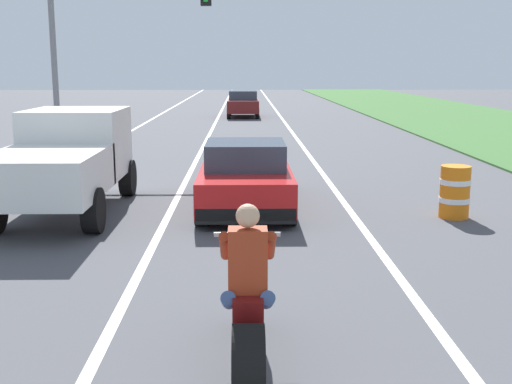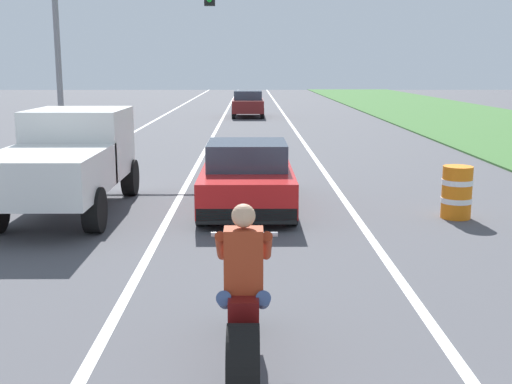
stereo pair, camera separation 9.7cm
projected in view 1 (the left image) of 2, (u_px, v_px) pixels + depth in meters
The scene contains 9 objects.
lane_stripe_left_solid at pixel (94, 152), 21.68m from camera, with size 0.14×120.00×0.01m, color white.
lane_stripe_right_solid at pixel (307, 152), 21.82m from camera, with size 0.14×120.00×0.01m, color white.
lane_stripe_centre_dashed at pixel (200, 152), 21.75m from camera, with size 0.14×120.00×0.01m, color white.
motorcycle_with_rider at pixel (248, 311), 6.02m from camera, with size 0.70×2.21×1.62m.
sports_car_red at pixel (245, 177), 13.12m from camera, with size 1.84×4.30×1.37m.
pickup_truck_left_lane_white at pixel (66, 157), 12.55m from camera, with size 2.02×4.80×1.98m.
traffic_light_mast_near at pixel (106, 27), 19.48m from camera, with size 5.15×0.34×6.00m.
construction_barrel_nearest at pixel (455, 192), 12.25m from camera, with size 0.58×0.58×1.00m.
distant_car_far_ahead at pixel (243, 103), 36.94m from camera, with size 1.80×4.00×1.50m.
Camera 1 is at (-0.32, -1.64, 2.84)m, focal length 45.19 mm.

